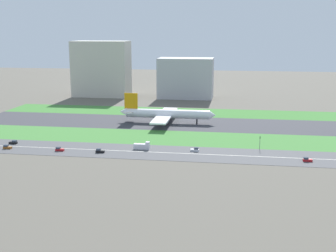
{
  "coord_description": "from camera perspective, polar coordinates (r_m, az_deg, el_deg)",
  "views": [
    {
      "loc": [
        34.79,
        -287.84,
        61.31
      ],
      "look_at": [
        -3.87,
        -36.5,
        6.0
      ],
      "focal_mm": 47.43,
      "sensor_mm": 36.0,
      "label": 1
    }
  ],
  "objects": [
    {
      "name": "ground_plane",
      "position": [
        296.35,
        1.81,
        0.32
      ],
      "size": [
        800.0,
        800.0,
        0.0
      ],
      "primitive_type": "plane",
      "color": "#5B564C"
    },
    {
      "name": "runway",
      "position": [
        296.34,
        1.81,
        0.33
      ],
      "size": [
        280.0,
        46.0,
        0.1
      ],
      "primitive_type": "cube",
      "color": "#38383D",
      "rests_on": "ground_plane"
    },
    {
      "name": "grass_median_north",
      "position": [
        336.3,
        2.66,
        1.76
      ],
      "size": [
        280.0,
        36.0,
        0.1
      ],
      "primitive_type": "cube",
      "color": "#3D7A33",
      "rests_on": "ground_plane"
    },
    {
      "name": "grass_median_south",
      "position": [
        256.7,
        0.7,
        -1.54
      ],
      "size": [
        280.0,
        36.0,
        0.1
      ],
      "primitive_type": "cube",
      "color": "#427F38",
      "rests_on": "ground_plane"
    },
    {
      "name": "highway",
      "position": [
        226.1,
        -0.44,
        -3.45
      ],
      "size": [
        280.0,
        28.0,
        0.1
      ],
      "primitive_type": "cube",
      "color": "#4C4C4F",
      "rests_on": "ground_plane"
    },
    {
      "name": "highway_centerline",
      "position": [
        226.08,
        -0.44,
        -3.44
      ],
      "size": [
        266.0,
        0.5,
        0.01
      ],
      "primitive_type": "cube",
      "color": "silver",
      "rests_on": "highway"
    },
    {
      "name": "airliner",
      "position": [
        296.67,
        -0.36,
        1.57
      ],
      "size": [
        65.0,
        56.0,
        19.7
      ],
      "color": "white",
      "rests_on": "runway"
    },
    {
      "name": "car_0",
      "position": [
        228.83,
        3.51,
        -3.05
      ],
      "size": [
        4.4,
        1.8,
        2.0
      ],
      "color": "silver",
      "rests_on": "highway"
    },
    {
      "name": "car_4",
      "position": [
        257.47,
        -19.25,
        -1.99
      ],
      "size": [
        4.4,
        1.8,
        2.0
      ],
      "color": "black",
      "rests_on": "highway"
    },
    {
      "name": "car_3",
      "position": [
        228.55,
        -8.77,
        -3.2
      ],
      "size": [
        4.4,
        1.8,
        2.0
      ],
      "rotation": [
        0.0,
        0.0,
        3.14
      ],
      "color": "black",
      "rests_on": "highway"
    },
    {
      "name": "truck_0",
      "position": [
        232.69,
        -3.34,
        -2.6
      ],
      "size": [
        8.4,
        2.5,
        4.0
      ],
      "color": "silver",
      "rests_on": "highway"
    },
    {
      "name": "car_5",
      "position": [
        248.19,
        -19.98,
        -2.57
      ],
      "size": [
        4.4,
        1.8,
        2.0
      ],
      "rotation": [
        0.0,
        0.0,
        3.14
      ],
      "color": "brown",
      "rests_on": "highway"
    },
    {
      "name": "car_1",
      "position": [
        235.83,
        -13.79,
        -2.93
      ],
      "size": [
        4.4,
        1.8,
        2.0
      ],
      "rotation": [
        0.0,
        0.0,
        3.14
      ],
      "color": "#B2191E",
      "rests_on": "highway"
    },
    {
      "name": "car_2",
      "position": [
        221.08,
        17.45,
        -4.16
      ],
      "size": [
        4.4,
        1.8,
        2.0
      ],
      "rotation": [
        0.0,
        0.0,
        3.14
      ],
      "color": "#B2191E",
      "rests_on": "highway"
    },
    {
      "name": "traffic_light",
      "position": [
        235.24,
        11.72,
        -2.02
      ],
      "size": [
        0.36,
        0.5,
        7.2
      ],
      "color": "#4C4C51",
      "rests_on": "highway"
    },
    {
      "name": "terminal_building",
      "position": [
        422.28,
        -8.55,
        7.29
      ],
      "size": [
        51.44,
        27.24,
        51.22
      ],
      "primitive_type": "cube",
      "color": "beige",
      "rests_on": "ground_plane"
    },
    {
      "name": "hangar_building",
      "position": [
        406.7,
        2.29,
        6.17
      ],
      "size": [
        49.52,
        26.26,
        36.32
      ],
      "primitive_type": "cube",
      "color": "#B2B2B7",
      "rests_on": "ground_plane"
    },
    {
      "name": "fuel_tank_west",
      "position": [
        451.9,
        3.67,
        5.31
      ],
      "size": [
        20.91,
        20.91,
        13.47
      ],
      "primitive_type": "cylinder",
      "color": "silver",
      "rests_on": "ground_plane"
    }
  ]
}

